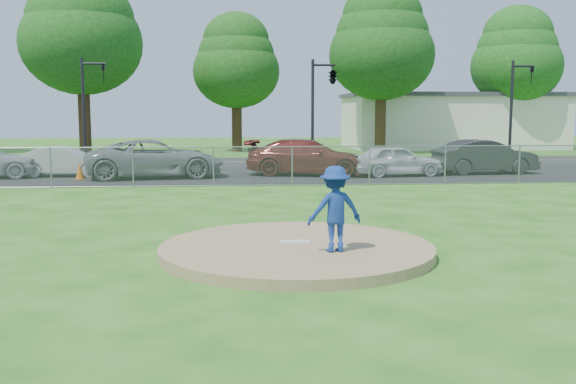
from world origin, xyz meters
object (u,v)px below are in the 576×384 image
Objects in this scene: tree_far_right at (517,55)px; traffic_signal_left at (88,101)px; traffic_signal_right at (516,102)px; traffic_cone at (80,171)px; commercial_building at (449,120)px; pitcher at (335,209)px; parked_car_gray at (155,159)px; parked_car_darkred at (308,157)px; parked_car_charcoal at (485,157)px; parked_car_white at (65,161)px; parked_car_pearl at (396,160)px; tree_left at (81,28)px; tree_center at (236,60)px; traffic_signal_center at (331,78)px; tree_right at (382,41)px.

tree_far_right reaches higher than traffic_signal_left.
traffic_cone is at bearing -162.15° from traffic_signal_right.
commercial_building is 10.20× the size of pitcher.
pitcher is (-19.35, -35.67, -6.06)m from tree_far_right.
commercial_building is 30.54m from parked_car_gray.
parked_car_darkred is 1.17× the size of parked_car_charcoal.
parked_car_pearl is (14.48, -1.11, 0.04)m from parked_car_white.
tree_left is 21.22m from parked_car_darkred.
tree_center is 13.86× the size of traffic_cone.
commercial_building is 26.05m from parked_car_darkred.
traffic_signal_left is 1.00× the size of traffic_signal_center.
tree_left is 16.63m from parked_car_white.
traffic_signal_left is at bearing 66.24° from parked_car_charcoal.
traffic_signal_center is 7.89× the size of traffic_cone.
parked_car_charcoal is at bearing -88.29° from parked_car_pearl.
parked_car_darkred is at bearing -91.89° from parked_car_white.
traffic_cone is (-23.65, -23.05, -1.79)m from commercial_building.
traffic_signal_center is at bearing -31.02° from tree_left.
commercial_building is 24.90m from parked_car_pearl.
traffic_signal_left is at bearing 180.00° from traffic_signal_right.
tree_center is 10.27m from tree_right.
tree_left is 24.27m from parked_car_pearl.
traffic_cone is at bearing -135.74° from commercial_building.
commercial_building is at bearing 13.24° from tree_center.
parked_car_charcoal is (-4.02, -5.94, -2.58)m from traffic_signal_right.
tree_center is 19.69m from parked_car_gray.
parked_car_charcoal is (11.22, -17.94, -5.69)m from tree_center.
traffic_signal_right is (5.24, -10.00, -4.29)m from tree_right.
parked_car_pearl is (10.49, -0.20, -0.12)m from parked_car_gray.
traffic_cone is at bearing -78.22° from tree_left.
parked_car_darkred is at bearing -28.86° from traffic_signal_left.
tree_center reaches higher than parked_car_charcoal.
parked_car_white is at bearing -80.64° from tree_left.
parked_car_charcoal is (-5.78, -21.94, -1.38)m from commercial_building.
tree_center is (10.00, 3.00, -1.77)m from tree_left.
parked_car_charcoal is at bearing -124.08° from traffic_signal_right.
traffic_signal_center is (-12.03, -16.00, 2.45)m from commercial_building.
tree_right reaches higher than traffic_signal_right.
parked_car_darkred is (6.67, 0.54, -0.01)m from parked_car_gray.
tree_far_right is 41.03m from pitcher.
traffic_signal_center and traffic_signal_right have the same top height.
traffic_cone is 13.55m from parked_car_pearl.
parked_car_charcoal reaches higher than traffic_cone.
tree_center is 21.91m from parked_car_charcoal.
parked_car_darkred is at bearing -48.87° from tree_left.
tree_left is at bearing -172.65° from tree_far_right.
commercial_building reaches higher than pitcher.
tree_center is 6.12× the size of pitcher.
parked_car_pearl is (13.54, 0.34, 0.34)m from traffic_cone.
parked_car_gray is at bearing -101.00° from tree_center.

